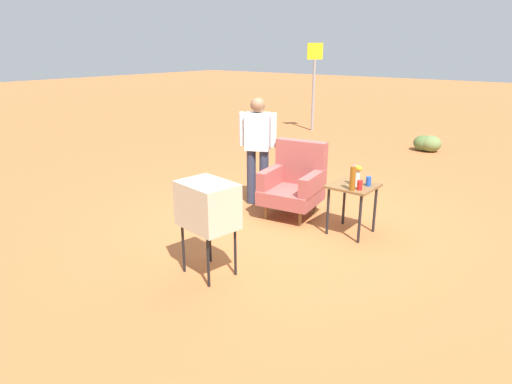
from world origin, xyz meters
name	(u,v)px	position (x,y,z in m)	size (l,w,h in m)	color
ground_plane	(290,220)	(0.00, 0.00, 0.00)	(60.00, 60.00, 0.00)	#AD6033
armchair	(294,182)	(-0.10, 0.23, 0.50)	(0.88, 0.89, 1.06)	brown
side_table	(353,192)	(0.87, 0.12, 0.56)	(0.56, 0.56, 0.67)	black
tv_on_stand	(208,205)	(0.17, -1.83, 0.78)	(0.66, 0.53, 1.03)	black
person_standing	(258,145)	(-0.81, 0.28, 0.94)	(0.53, 0.35, 1.64)	#2D3347
road_sign	(314,82)	(-3.48, 6.30, 1.38)	(0.33, 0.33, 2.44)	gray
soda_can_blue	(368,181)	(1.04, 0.19, 0.73)	(0.07, 0.07, 0.12)	blue
soda_can_red	(360,185)	(1.02, -0.03, 0.73)	(0.07, 0.07, 0.12)	red
bottle_tall_amber	(353,178)	(0.96, -0.10, 0.82)	(0.07, 0.07, 0.30)	brown
flower_vase	(357,174)	(0.91, 0.10, 0.81)	(0.15, 0.10, 0.27)	silver
shrub_mid	(424,143)	(-0.01, 5.63, 0.18)	(0.47, 0.47, 0.36)	#516B38
shrub_far	(431,144)	(0.15, 5.63, 0.19)	(0.49, 0.49, 0.38)	olive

